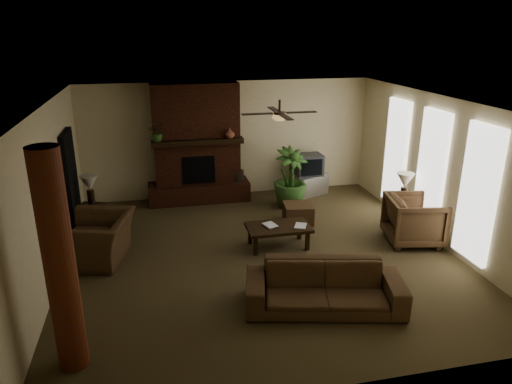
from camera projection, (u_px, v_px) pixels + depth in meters
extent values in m
plane|color=brown|center=(261.00, 255.00, 8.73)|extent=(7.00, 7.00, 0.00)
plane|color=silver|center=(261.00, 103.00, 7.80)|extent=(7.00, 7.00, 0.00)
plane|color=beige|center=(229.00, 139.00, 11.49)|extent=(7.00, 0.00, 7.00)
plane|color=beige|center=(335.00, 283.00, 5.04)|extent=(7.00, 0.00, 7.00)
plane|color=beige|center=(49.00, 198.00, 7.55)|extent=(0.00, 7.00, 7.00)
plane|color=beige|center=(439.00, 171.00, 8.98)|extent=(0.00, 7.00, 7.00)
cube|color=#4C2314|center=(197.00, 143.00, 11.09)|extent=(2.00, 0.50, 2.80)
cube|color=#4C2314|center=(199.00, 192.00, 11.39)|extent=(2.40, 0.70, 0.45)
cube|color=black|center=(199.00, 170.00, 11.05)|extent=(0.75, 0.04, 0.65)
cube|color=black|center=(198.00, 142.00, 10.80)|extent=(2.10, 0.28, 0.12)
cube|color=white|center=(396.00, 153.00, 10.46)|extent=(0.08, 0.85, 2.35)
cube|color=white|center=(431.00, 171.00, 9.17)|extent=(0.08, 0.85, 2.35)
cube|color=white|center=(478.00, 194.00, 7.88)|extent=(0.08, 0.85, 2.35)
cylinder|color=brown|center=(60.00, 264.00, 5.45)|extent=(0.36, 0.36, 2.80)
cube|color=black|center=(72.00, 184.00, 9.34)|extent=(0.10, 1.00, 2.10)
cylinder|color=#2F2015|center=(280.00, 107.00, 8.20)|extent=(0.04, 0.04, 0.24)
cylinder|color=#2F2015|center=(280.00, 114.00, 8.24)|extent=(0.20, 0.20, 0.06)
ellipsoid|color=#F2BF72|center=(279.00, 117.00, 8.26)|extent=(0.26, 0.26, 0.14)
cube|color=black|center=(301.00, 112.00, 8.31)|extent=(0.55, 0.12, 0.01)
cube|color=black|center=(257.00, 114.00, 8.15)|extent=(0.55, 0.12, 0.01)
cube|color=black|center=(274.00, 109.00, 8.60)|extent=(0.12, 0.55, 0.01)
cube|color=black|center=(286.00, 117.00, 7.86)|extent=(0.12, 0.55, 0.01)
imported|color=#513923|center=(325.00, 280.00, 6.96)|extent=(2.42, 1.19, 0.91)
imported|color=#513923|center=(97.00, 232.00, 8.36)|extent=(1.11, 1.44, 1.11)
imported|color=#513923|center=(415.00, 218.00, 9.08)|extent=(1.11, 1.16, 1.03)
cube|color=black|center=(278.00, 227.00, 8.93)|extent=(1.20, 0.70, 0.06)
cube|color=black|center=(256.00, 246.00, 8.67)|extent=(0.07, 0.07, 0.37)
cube|color=black|center=(307.00, 241.00, 8.87)|extent=(0.07, 0.07, 0.37)
cube|color=black|center=(250.00, 235.00, 9.13)|extent=(0.07, 0.07, 0.37)
cube|color=black|center=(299.00, 230.00, 9.33)|extent=(0.07, 0.07, 0.37)
cube|color=#513923|center=(298.00, 213.00, 10.15)|extent=(0.67, 0.67, 0.40)
cube|color=silver|center=(310.00, 184.00, 11.85)|extent=(0.98, 0.78, 0.50)
cube|color=#38393B|center=(309.00, 165.00, 11.69)|extent=(0.67, 0.52, 0.52)
cube|color=black|center=(312.00, 168.00, 11.44)|extent=(0.52, 0.05, 0.40)
cylinder|color=black|center=(237.00, 184.00, 11.54)|extent=(0.34, 0.34, 0.70)
sphere|color=black|center=(237.00, 174.00, 11.46)|extent=(0.34, 0.34, 0.34)
imported|color=#345A24|center=(290.00, 191.00, 10.96)|extent=(1.24, 1.59, 0.79)
cube|color=black|center=(92.00, 219.00, 9.66)|extent=(0.64, 0.64, 0.55)
cylinder|color=#2F2015|center=(91.00, 198.00, 9.50)|extent=(0.17, 0.17, 0.35)
cone|color=beige|center=(89.00, 183.00, 9.40)|extent=(0.44, 0.44, 0.30)
cube|color=black|center=(402.00, 216.00, 9.78)|extent=(0.65, 0.65, 0.55)
cylinder|color=#2F2015|center=(404.00, 195.00, 9.67)|extent=(0.17, 0.17, 0.35)
cone|color=beige|center=(405.00, 180.00, 9.56)|extent=(0.44, 0.44, 0.30)
imported|color=#345A24|center=(158.00, 134.00, 10.56)|extent=(0.46, 0.49, 0.33)
imported|color=brown|center=(230.00, 133.00, 10.86)|extent=(0.22, 0.23, 0.22)
imported|color=#999999|center=(265.00, 220.00, 8.83)|extent=(0.21, 0.09, 0.29)
imported|color=#999999|center=(295.00, 219.00, 8.87)|extent=(0.20, 0.11, 0.29)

